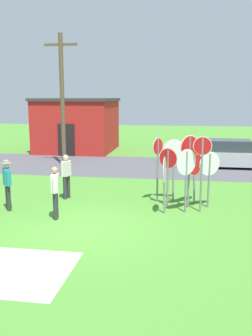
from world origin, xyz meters
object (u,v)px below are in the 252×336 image
object	(u,v)px
stop_sign_nearest	(209,170)
person_in_dark_shirt	(7,182)
stop_sign_low_front	(174,159)
stop_sign_far_back	(186,169)
person_in_blue	(66,174)
stop_sign_leaning_left	(168,167)
stop_sign_leaning_right	(194,168)
parked_car_on_street	(233,155)
person_in_teal	(55,190)
stop_sign_rear_left	(189,158)
stop_sign_rear_right	(164,175)
stop_sign_center_cluster	(158,160)
utility_pole	(62,98)
stop_sign_tallest	(202,163)

from	to	relation	value
stop_sign_nearest	person_in_dark_shirt	distance (m)	6.95
stop_sign_low_front	stop_sign_far_back	bearing A→B (deg)	-72.11
person_in_blue	stop_sign_low_front	bearing A→B (deg)	5.03
stop_sign_leaning_left	stop_sign_leaning_right	world-z (taller)	stop_sign_leaning_left
parked_car_on_street	person_in_dark_shirt	xyz separation A→B (m)	(-8.55, -9.41, 0.30)
stop_sign_far_back	person_in_teal	bearing A→B (deg)	-161.85
stop_sign_rear_left	stop_sign_far_back	xyz separation A→B (m)	(-0.10, -0.56, -0.29)
stop_sign_low_front	stop_sign_leaning_right	xyz separation A→B (m)	(0.76, -0.25, -0.29)
stop_sign_rear_left	stop_sign_leaning_left	world-z (taller)	stop_sign_rear_left
stop_sign_low_front	person_in_teal	bearing A→B (deg)	-142.75
stop_sign_rear_right	person_in_blue	bearing A→B (deg)	161.15
stop_sign_center_cluster	stop_sign_low_front	distance (m)	0.63
parked_car_on_street	stop_sign_leaning_left	distance (m)	8.73
stop_sign_leaning_left	person_in_dark_shirt	xyz separation A→B (m)	(-5.37, -1.32, -0.44)
stop_sign_leaning_right	person_in_blue	size ratio (longest dim) A/B	1.14
stop_sign_low_front	stop_sign_rear_right	xyz separation A→B (m)	(-0.25, -1.65, -0.29)
parked_car_on_street	stop_sign_leaning_left	bearing A→B (deg)	-111.48
stop_sign_low_front	stop_sign_rear_right	bearing A→B (deg)	-98.53
stop_sign_center_cluster	stop_sign_nearest	xyz separation A→B (m)	(1.83, -0.45, -0.23)
utility_pole	stop_sign_far_back	bearing A→B (deg)	-48.96
stop_sign_center_cluster	stop_sign_low_front	world-z (taller)	stop_sign_center_cluster
stop_sign_low_front	stop_sign_nearest	bearing A→B (deg)	-29.66
stop_sign_rear_left	stop_sign_leaning_right	xyz separation A→B (m)	(0.20, 0.61, -0.46)
utility_pole	stop_sign_tallest	world-z (taller)	utility_pole
stop_sign_leaning_right	person_in_teal	xyz separation A→B (m)	(-4.38, -2.50, -0.36)
utility_pole	stop_sign_center_cluster	world-z (taller)	utility_pole
stop_sign_low_front	stop_sign_leaning_left	size ratio (longest dim) A/B	1.10
person_in_dark_shirt	stop_sign_center_cluster	bearing A→B (deg)	20.49
stop_sign_rear_right	stop_sign_far_back	bearing A→B (deg)	18.06
person_in_dark_shirt	parked_car_on_street	bearing A→B (deg)	47.72
stop_sign_center_cluster	stop_sign_far_back	xyz separation A→B (m)	(1.03, -1.16, -0.10)
stop_sign_leaning_left	stop_sign_nearest	xyz separation A→B (m)	(1.43, 0.09, -0.07)
person_in_teal	stop_sign_leaning_right	bearing A→B (deg)	29.76
parked_car_on_street	person_in_blue	world-z (taller)	person_in_blue
stop_sign_low_front	stop_sign_leaning_right	size ratio (longest dim) A/B	1.20
stop_sign_nearest	person_in_blue	distance (m)	5.31
parked_car_on_street	stop_sign_leaning_right	xyz separation A→B (m)	(-2.25, -7.54, 0.62)
stop_sign_rear_right	stop_sign_leaning_left	size ratio (longest dim) A/B	0.91
stop_sign_low_front	stop_sign_far_back	xyz separation A→B (m)	(0.46, -1.42, -0.11)
stop_sign_tallest	stop_sign_center_cluster	xyz separation A→B (m)	(-1.54, 1.03, -0.11)
parked_car_on_street	stop_sign_far_back	size ratio (longest dim) A/B	2.00
stop_sign_leaning_left	person_in_dark_shirt	distance (m)	5.55
person_in_teal	person_in_dark_shirt	size ratio (longest dim) A/B	0.97
stop_sign_rear_right	person_in_dark_shirt	world-z (taller)	stop_sign_rear_right
person_in_teal	parked_car_on_street	bearing A→B (deg)	56.57
stop_sign_rear_right	person_in_dark_shirt	bearing A→B (deg)	-174.93
stop_sign_far_back	stop_sign_nearest	world-z (taller)	stop_sign_far_back
stop_sign_leaning_right	person_in_blue	world-z (taller)	stop_sign_leaning_right
stop_sign_tallest	stop_sign_leaning_right	size ratio (longest dim) A/B	1.33
stop_sign_low_front	person_in_blue	xyz separation A→B (m)	(-4.03, -0.35, -0.64)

